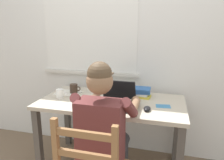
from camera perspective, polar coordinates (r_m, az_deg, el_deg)
The scene contains 10 objects.
back_wall at distance 2.39m, azimuth 2.51°, elevation 10.51°, with size 6.00×0.08×2.60m.
desk at distance 2.12m, azimuth -0.11°, elevation -8.15°, with size 1.40×0.72×0.75m.
seated_person at distance 1.71m, azimuth -2.04°, elevation -12.97°, with size 0.50×0.60×1.22m.
laptop at distance 1.95m, azimuth 1.04°, elevation -5.29°, with size 0.33×0.33×0.22m.
computer_mouse at distance 1.86m, azimuth 9.44°, elevation -7.63°, with size 0.06×0.10×0.03m, color black.
coffee_mug_white at distance 2.20m, azimuth -13.81°, elevation -3.58°, with size 0.11×0.07×0.09m.
coffee_mug_dark at distance 2.31m, azimuth -10.24°, elevation -2.36°, with size 0.12×0.08×0.10m.
book_stack_main at distance 2.18m, azimuth 7.96°, elevation -3.34°, with size 0.20×0.16×0.10m.
paper_pile_near_laptop at distance 2.34m, azimuth -11.63°, elevation -3.42°, with size 0.26×0.20×0.01m, color silver.
landscape_photo_print at distance 1.99m, azimuth 13.64°, elevation -6.87°, with size 0.13×0.09×0.00m, color teal.
Camera 1 is at (0.51, -1.89, 1.45)m, focal length 33.90 mm.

